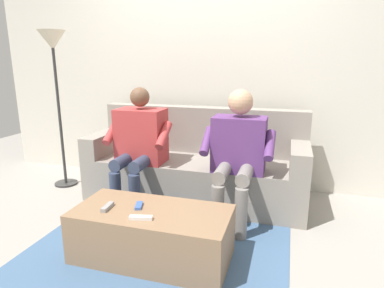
{
  "coord_description": "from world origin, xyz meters",
  "views": [
    {
      "loc": [
        -0.84,
        2.85,
        1.32
      ],
      "look_at": [
        0.0,
        0.02,
        0.58
      ],
      "focal_mm": 30.98,
      "sensor_mm": 36.0,
      "label": 1
    }
  ],
  "objects_px": {
    "couch": "(196,168)",
    "person_left_seated": "(238,149)",
    "floor_lamp": "(54,58)",
    "remote_white": "(141,218)",
    "person_right_seated": "(139,141)",
    "remote_gray": "(107,207)",
    "coffee_table": "(152,234)",
    "remote_blue": "(139,206)"
  },
  "relations": [
    {
      "from": "person_left_seated",
      "to": "remote_gray",
      "type": "distance_m",
      "value": 1.14
    },
    {
      "from": "remote_blue",
      "to": "floor_lamp",
      "type": "bearing_deg",
      "value": -143.14
    },
    {
      "from": "coffee_table",
      "to": "person_left_seated",
      "type": "distance_m",
      "value": 0.99
    },
    {
      "from": "person_left_seated",
      "to": "remote_gray",
      "type": "height_order",
      "value": "person_left_seated"
    },
    {
      "from": "couch",
      "to": "remote_white",
      "type": "distance_m",
      "value": 1.25
    },
    {
      "from": "couch",
      "to": "remote_gray",
      "type": "xyz_separation_m",
      "value": [
        0.29,
        1.17,
        0.06
      ]
    },
    {
      "from": "couch",
      "to": "coffee_table",
      "type": "xyz_separation_m",
      "value": [
        0.0,
        1.1,
        -0.13
      ]
    },
    {
      "from": "coffee_table",
      "to": "person_right_seated",
      "type": "bearing_deg",
      "value": -59.85
    },
    {
      "from": "couch",
      "to": "floor_lamp",
      "type": "xyz_separation_m",
      "value": [
        1.47,
        0.08,
        1.05
      ]
    },
    {
      "from": "couch",
      "to": "remote_white",
      "type": "xyz_separation_m",
      "value": [
        0.01,
        1.25,
        0.06
      ]
    },
    {
      "from": "person_left_seated",
      "to": "floor_lamp",
      "type": "bearing_deg",
      "value": -7.81
    },
    {
      "from": "person_left_seated",
      "to": "person_right_seated",
      "type": "distance_m",
      "value": 0.9
    },
    {
      "from": "couch",
      "to": "person_left_seated",
      "type": "height_order",
      "value": "person_left_seated"
    },
    {
      "from": "person_left_seated",
      "to": "remote_blue",
      "type": "distance_m",
      "value": 0.95
    },
    {
      "from": "person_right_seated",
      "to": "coffee_table",
      "type": "bearing_deg",
      "value": 120.15
    },
    {
      "from": "couch",
      "to": "remote_white",
      "type": "relative_size",
      "value": 14.24
    },
    {
      "from": "couch",
      "to": "coffee_table",
      "type": "bearing_deg",
      "value": 90.0
    },
    {
      "from": "remote_blue",
      "to": "remote_white",
      "type": "height_order",
      "value": "remote_white"
    },
    {
      "from": "couch",
      "to": "person_left_seated",
      "type": "distance_m",
      "value": 0.65
    },
    {
      "from": "couch",
      "to": "floor_lamp",
      "type": "distance_m",
      "value": 1.81
    },
    {
      "from": "couch",
      "to": "remote_white",
      "type": "height_order",
      "value": "couch"
    },
    {
      "from": "person_right_seated",
      "to": "remote_gray",
      "type": "bearing_deg",
      "value": 100.59
    },
    {
      "from": "person_left_seated",
      "to": "person_right_seated",
      "type": "height_order",
      "value": "person_left_seated"
    },
    {
      "from": "coffee_table",
      "to": "remote_gray",
      "type": "xyz_separation_m",
      "value": [
        0.29,
        0.06,
        0.19
      ]
    },
    {
      "from": "remote_blue",
      "to": "remote_gray",
      "type": "bearing_deg",
      "value": -82.38
    },
    {
      "from": "remote_white",
      "to": "remote_gray",
      "type": "bearing_deg",
      "value": 150.87
    },
    {
      "from": "floor_lamp",
      "to": "coffee_table",
      "type": "bearing_deg",
      "value": 145.29
    },
    {
      "from": "couch",
      "to": "person_right_seated",
      "type": "bearing_deg",
      "value": 35.79
    },
    {
      "from": "remote_gray",
      "to": "floor_lamp",
      "type": "height_order",
      "value": "floor_lamp"
    },
    {
      "from": "coffee_table",
      "to": "remote_white",
      "type": "relative_size",
      "value": 7.24
    },
    {
      "from": "floor_lamp",
      "to": "remote_gray",
      "type": "bearing_deg",
      "value": 137.38
    },
    {
      "from": "person_left_seated",
      "to": "person_right_seated",
      "type": "relative_size",
      "value": 1.0
    },
    {
      "from": "person_left_seated",
      "to": "floor_lamp",
      "type": "height_order",
      "value": "floor_lamp"
    },
    {
      "from": "coffee_table",
      "to": "remote_gray",
      "type": "bearing_deg",
      "value": 12.27
    },
    {
      "from": "remote_gray",
      "to": "floor_lamp",
      "type": "distance_m",
      "value": 1.88
    },
    {
      "from": "remote_gray",
      "to": "person_left_seated",
      "type": "bearing_deg",
      "value": 133.93
    },
    {
      "from": "couch",
      "to": "remote_white",
      "type": "bearing_deg",
      "value": 89.47
    },
    {
      "from": "remote_gray",
      "to": "remote_blue",
      "type": "xyz_separation_m",
      "value": [
        -0.19,
        -0.09,
        -0.0
      ]
    },
    {
      "from": "coffee_table",
      "to": "remote_gray",
      "type": "relative_size",
      "value": 7.95
    },
    {
      "from": "remote_white",
      "to": "floor_lamp",
      "type": "xyz_separation_m",
      "value": [
        1.46,
        -1.16,
        0.99
      ]
    },
    {
      "from": "person_right_seated",
      "to": "remote_white",
      "type": "relative_size",
      "value": 7.51
    },
    {
      "from": "person_right_seated",
      "to": "couch",
      "type": "bearing_deg",
      "value": -144.21
    }
  ]
}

